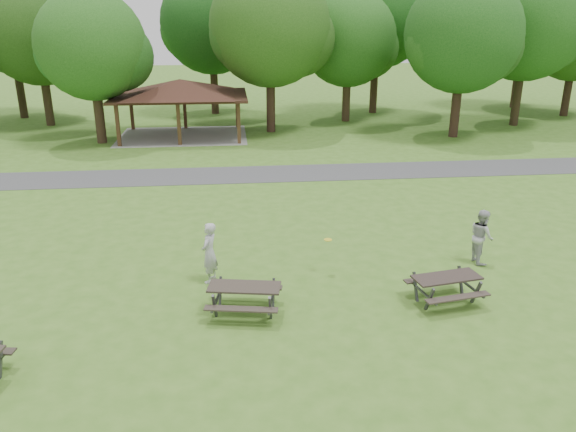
# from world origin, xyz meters

# --- Properties ---
(ground) EXTENTS (160.00, 160.00, 0.00)m
(ground) POSITION_xyz_m (0.00, 0.00, 0.00)
(ground) COLOR #406E1F
(ground) RESTS_ON ground
(asphalt_path) EXTENTS (120.00, 3.20, 0.02)m
(asphalt_path) POSITION_xyz_m (0.00, 14.00, 0.01)
(asphalt_path) COLOR #404042
(asphalt_path) RESTS_ON ground
(pavilion) EXTENTS (8.60, 7.01, 3.76)m
(pavilion) POSITION_xyz_m (-4.00, 24.00, 3.06)
(pavilion) COLOR #3A2515
(pavilion) RESTS_ON ground
(tree_row_c) EXTENTS (8.19, 7.80, 10.67)m
(tree_row_c) POSITION_xyz_m (-13.90, 29.03, 6.54)
(tree_row_c) COLOR black
(tree_row_c) RESTS_ON ground
(tree_row_d) EXTENTS (6.93, 6.60, 9.27)m
(tree_row_d) POSITION_xyz_m (-8.92, 22.53, 5.77)
(tree_row_d) COLOR black
(tree_row_d) RESTS_ON ground
(tree_row_e) EXTENTS (8.40, 8.00, 11.02)m
(tree_row_e) POSITION_xyz_m (2.10, 25.03, 6.78)
(tree_row_e) COLOR black
(tree_row_e) RESTS_ON ground
(tree_row_f) EXTENTS (7.35, 7.00, 9.55)m
(tree_row_f) POSITION_xyz_m (8.09, 28.53, 5.84)
(tree_row_f) COLOR #322216
(tree_row_f) RESTS_ON ground
(tree_row_g) EXTENTS (7.77, 7.40, 10.25)m
(tree_row_g) POSITION_xyz_m (14.09, 22.03, 6.33)
(tree_row_g) COLOR black
(tree_row_g) RESTS_ON ground
(tree_row_h) EXTENTS (8.61, 8.20, 11.37)m
(tree_row_h) POSITION_xyz_m (20.10, 25.53, 7.03)
(tree_row_h) COLOR black
(tree_row_h) RESTS_ON ground
(tree_deep_a) EXTENTS (8.40, 8.00, 11.38)m
(tree_deep_a) POSITION_xyz_m (-16.90, 32.53, 7.13)
(tree_deep_a) COLOR black
(tree_deep_a) RESTS_ON ground
(tree_deep_b) EXTENTS (8.40, 8.00, 11.13)m
(tree_deep_b) POSITION_xyz_m (-1.90, 33.03, 6.89)
(tree_deep_b) COLOR black
(tree_deep_b) RESTS_ON ground
(tree_deep_c) EXTENTS (8.82, 8.40, 11.90)m
(tree_deep_c) POSITION_xyz_m (11.10, 32.03, 7.44)
(tree_deep_c) COLOR #321E16
(tree_deep_c) RESTS_ON ground
(tree_deep_d) EXTENTS (8.40, 8.00, 11.27)m
(tree_deep_d) POSITION_xyz_m (24.10, 33.53, 7.03)
(tree_deep_d) COLOR black
(tree_deep_d) RESTS_ON ground
(picnic_table_middle) EXTENTS (2.20, 1.89, 0.85)m
(picnic_table_middle) POSITION_xyz_m (-0.62, -0.11, 0.62)
(picnic_table_middle) COLOR #2E2721
(picnic_table_middle) RESTS_ON ground
(picnic_table_far) EXTENTS (2.15, 1.84, 0.83)m
(picnic_table_far) POSITION_xyz_m (5.08, -0.08, 0.61)
(picnic_table_far) COLOR black
(picnic_table_far) RESTS_ON ground
(frisbee_in_flight) EXTENTS (0.30, 0.30, 0.02)m
(frisbee_in_flight) POSITION_xyz_m (2.06, 2.16, 1.13)
(frisbee_in_flight) COLOR gold
(frisbee_in_flight) RESTS_ON ground
(frisbee_thrower) EXTENTS (0.69, 0.82, 1.91)m
(frisbee_thrower) POSITION_xyz_m (-1.61, 1.94, 0.96)
(frisbee_thrower) COLOR #B0B0B2
(frisbee_thrower) RESTS_ON ground
(frisbee_catcher) EXTENTS (0.70, 0.89, 1.81)m
(frisbee_catcher) POSITION_xyz_m (7.23, 2.48, 0.91)
(frisbee_catcher) COLOR #ACADAF
(frisbee_catcher) RESTS_ON ground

